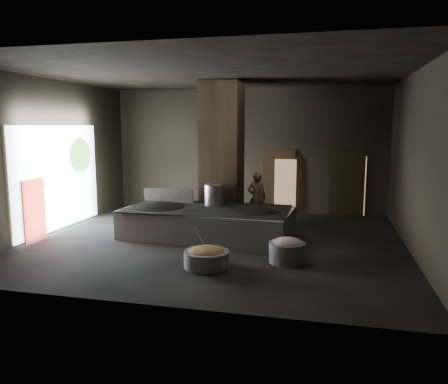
% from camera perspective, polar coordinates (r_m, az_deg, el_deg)
% --- Properties ---
extents(floor, '(10.00, 9.00, 0.10)m').
position_cam_1_polar(floor, '(12.12, -1.01, -6.61)').
color(floor, black).
rests_on(floor, ground).
extents(ceiling, '(10.00, 9.00, 0.10)m').
position_cam_1_polar(ceiling, '(11.78, -1.07, 15.52)').
color(ceiling, black).
rests_on(ceiling, back_wall).
extents(back_wall, '(10.00, 0.10, 4.50)m').
position_cam_1_polar(back_wall, '(16.16, 3.01, 5.47)').
color(back_wall, black).
rests_on(back_wall, ground).
extents(front_wall, '(10.00, 0.10, 4.50)m').
position_cam_1_polar(front_wall, '(7.43, -9.85, 1.67)').
color(front_wall, black).
rests_on(front_wall, ground).
extents(left_wall, '(0.10, 9.00, 4.50)m').
position_cam_1_polar(left_wall, '(13.88, -21.73, 4.36)').
color(left_wall, black).
rests_on(left_wall, ground).
extents(right_wall, '(0.10, 9.00, 4.50)m').
position_cam_1_polar(right_wall, '(11.55, 24.05, 3.49)').
color(right_wall, black).
rests_on(right_wall, ground).
extents(pillar, '(1.20, 1.20, 4.50)m').
position_cam_1_polar(pillar, '(13.64, -0.26, 4.90)').
color(pillar, black).
rests_on(pillar, ground).
extents(hearth_platform, '(4.83, 2.56, 0.82)m').
position_cam_1_polar(hearth_platform, '(12.43, -2.16, -4.05)').
color(hearth_platform, '#A7B5A3').
rests_on(hearth_platform, ground).
extents(platform_cap, '(4.59, 2.20, 0.03)m').
position_cam_1_polar(platform_cap, '(12.35, -2.17, -2.21)').
color(platform_cap, black).
rests_on(platform_cap, hearth_platform).
extents(wok_left, '(1.48, 1.48, 0.41)m').
position_cam_1_polar(wok_left, '(12.78, -8.51, -2.23)').
color(wok_left, black).
rests_on(wok_left, hearth_platform).
extents(wok_left_rim, '(1.51, 1.51, 0.05)m').
position_cam_1_polar(wok_left_rim, '(12.77, -8.51, -1.92)').
color(wok_left_rim, black).
rests_on(wok_left_rim, hearth_platform).
extents(wok_right, '(1.38, 1.38, 0.39)m').
position_cam_1_polar(wok_right, '(12.13, 4.06, -2.74)').
color(wok_right, black).
rests_on(wok_right, hearth_platform).
extents(wok_right_rim, '(1.41, 1.41, 0.05)m').
position_cam_1_polar(wok_right_rim, '(12.11, 4.06, -2.41)').
color(wok_right_rim, black).
rests_on(wok_right_rim, hearth_platform).
extents(stock_pot, '(0.57, 0.57, 0.61)m').
position_cam_1_polar(stock_pot, '(12.81, -1.30, -0.38)').
color(stock_pot, '#9C9FA3').
rests_on(stock_pot, hearth_platform).
extents(splash_guard, '(1.63, 0.17, 0.41)m').
position_cam_1_polar(splash_guard, '(13.46, -7.27, -0.44)').
color(splash_guard, black).
rests_on(splash_guard, hearth_platform).
extents(cook, '(0.67, 0.50, 1.66)m').
position_cam_1_polar(cook, '(14.14, 4.30, -0.77)').
color(cook, brown).
rests_on(cook, ground).
extents(veg_basin, '(1.26, 1.26, 0.37)m').
position_cam_1_polar(veg_basin, '(9.87, -2.29, -8.75)').
color(veg_basin, gray).
rests_on(veg_basin, ground).
extents(veg_fill, '(0.83, 0.83, 0.26)m').
position_cam_1_polar(veg_fill, '(9.83, -2.29, -7.84)').
color(veg_fill, olive).
rests_on(veg_fill, veg_basin).
extents(ladle, '(0.29, 0.32, 0.72)m').
position_cam_1_polar(ladle, '(9.95, -2.90, -6.44)').
color(ladle, '#9C9FA3').
rests_on(ladle, veg_basin).
extents(meat_basin, '(0.87, 0.87, 0.46)m').
position_cam_1_polar(meat_basin, '(10.31, 8.25, -7.81)').
color(meat_basin, gray).
rests_on(meat_basin, ground).
extents(meat_fill, '(0.70, 0.70, 0.27)m').
position_cam_1_polar(meat_fill, '(10.25, 8.27, -6.64)').
color(meat_fill, '#B56C79').
rests_on(meat_fill, meat_basin).
extents(doorway_near, '(1.18, 0.08, 2.38)m').
position_cam_1_polar(doorway_near, '(16.00, 7.15, 1.25)').
color(doorway_near, black).
rests_on(doorway_near, ground).
extents(doorway_near_glow, '(0.77, 0.04, 1.82)m').
position_cam_1_polar(doorway_near_glow, '(15.84, 8.00, 0.97)').
color(doorway_near_glow, '#8C6647').
rests_on(doorway_near_glow, ground).
extents(doorway_far, '(1.18, 0.08, 2.38)m').
position_cam_1_polar(doorway_far, '(15.92, 15.76, 0.95)').
color(doorway_far, black).
rests_on(doorway_far, ground).
extents(doorway_far_glow, '(0.88, 0.04, 2.09)m').
position_cam_1_polar(doorway_far_glow, '(16.00, 16.44, 0.78)').
color(doorway_far_glow, '#8C6647').
rests_on(doorway_far_glow, ground).
extents(left_opening, '(0.04, 4.20, 3.10)m').
position_cam_1_polar(left_opening, '(14.04, -20.79, 1.79)').
color(left_opening, white).
rests_on(left_opening, ground).
extents(pavilion_sliver, '(0.05, 0.90, 1.70)m').
position_cam_1_polar(pavilion_sliver, '(13.06, -23.55, -2.17)').
color(pavilion_sliver, maroon).
rests_on(pavilion_sliver, ground).
extents(tree_silhouette, '(0.28, 1.10, 1.10)m').
position_cam_1_polar(tree_silhouette, '(14.85, -18.21, 4.58)').
color(tree_silhouette, '#194714').
rests_on(tree_silhouette, left_opening).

